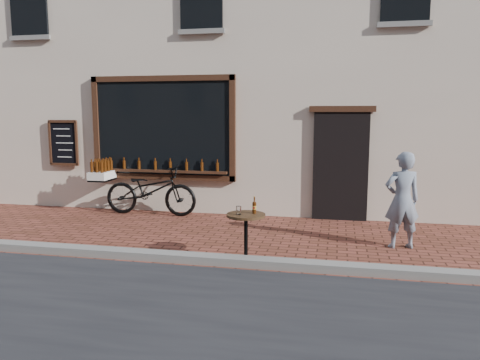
# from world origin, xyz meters

# --- Properties ---
(ground) EXTENTS (90.00, 90.00, 0.00)m
(ground) POSITION_xyz_m (0.00, 0.00, 0.00)
(ground) COLOR #582A1C
(ground) RESTS_ON ground
(kerb) EXTENTS (90.00, 0.25, 0.12)m
(kerb) POSITION_xyz_m (0.00, 0.20, 0.06)
(kerb) COLOR slate
(kerb) RESTS_ON ground
(shop_building) EXTENTS (28.00, 6.20, 10.00)m
(shop_building) POSITION_xyz_m (0.00, 6.50, 5.00)
(shop_building) COLOR beige
(shop_building) RESTS_ON ground
(cargo_bicycle) EXTENTS (2.34, 0.72, 1.14)m
(cargo_bicycle) POSITION_xyz_m (-2.11, 3.10, 0.54)
(cargo_bicycle) COLOR black
(cargo_bicycle) RESTS_ON ground
(bistro_table) EXTENTS (0.57, 0.57, 0.98)m
(bistro_table) POSITION_xyz_m (0.56, 0.35, 0.52)
(bistro_table) COLOR black
(bistro_table) RESTS_ON ground
(pedestrian) EXTENTS (0.65, 0.51, 1.58)m
(pedestrian) POSITION_xyz_m (2.88, 1.62, 0.79)
(pedestrian) COLOR slate
(pedestrian) RESTS_ON ground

